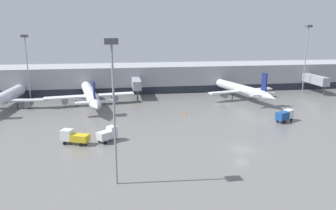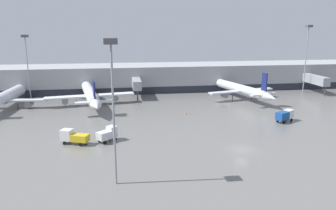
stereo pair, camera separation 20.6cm
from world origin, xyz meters
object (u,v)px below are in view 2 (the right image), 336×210
object	(u,v)px
service_truck_1	(74,136)
parked_jet_1	(242,89)
traffic_cone_1	(185,113)
service_truck_0	(285,115)
apron_light_mast_6	(112,73)
apron_light_mast_5	(26,49)
apron_light_mast_3	(308,41)
parked_jet_0	(90,94)
traffic_cone_0	(138,104)
service_truck_2	(108,134)
parked_jet_2	(3,99)

from	to	relation	value
service_truck_1	parked_jet_1	bearing A→B (deg)	-122.05
traffic_cone_1	service_truck_0	bearing A→B (deg)	-23.64
apron_light_mast_6	apron_light_mast_5	bearing A→B (deg)	113.46
service_truck_1	apron_light_mast_6	xyz separation A→B (m)	(8.13, -17.92, 14.49)
apron_light_mast_3	service_truck_1	bearing A→B (deg)	-150.22
parked_jet_0	apron_light_mast_5	size ratio (longest dim) A/B	1.88
traffic_cone_0	apron_light_mast_5	size ratio (longest dim) A/B	0.04
parked_jet_0	service_truck_0	size ratio (longest dim) A/B	6.91
parked_jet_1	service_truck_2	bearing A→B (deg)	115.06
traffic_cone_0	traffic_cone_1	bearing A→B (deg)	-48.08
apron_light_mast_3	apron_light_mast_5	distance (m)	90.13
parked_jet_1	traffic_cone_1	size ratio (longest dim) A/B	39.55
service_truck_2	traffic_cone_1	xyz separation A→B (m)	(19.19, 17.47, -1.17)
service_truck_2	apron_light_mast_3	xyz separation A→B (m)	(65.21, 40.49, 15.87)
service_truck_1	apron_light_mast_3	bearing A→B (deg)	-127.87
traffic_cone_0	service_truck_1	bearing A→B (deg)	-114.65
apron_light_mast_5	apron_light_mast_6	world-z (taller)	apron_light_mast_6
service_truck_0	apron_light_mast_5	distance (m)	76.17
service_truck_0	parked_jet_1	bearing A→B (deg)	63.42
parked_jet_2	service_truck_1	xyz separation A→B (m)	(22.70, -32.00, -1.34)
apron_light_mast_5	apron_light_mast_6	bearing A→B (deg)	-66.54
service_truck_0	service_truck_1	xyz separation A→B (m)	(-47.74, -8.28, -0.11)
apron_light_mast_5	parked_jet_2	bearing A→B (deg)	-110.55
parked_jet_0	service_truck_1	bearing A→B (deg)	169.32
parked_jet_1	service_truck_1	distance (m)	57.16
parked_jet_0	parked_jet_1	world-z (taller)	parked_jet_1
service_truck_0	apron_light_mast_3	bearing A→B (deg)	24.33
service_truck_2	apron_light_mast_3	world-z (taller)	apron_light_mast_3
service_truck_0	apron_light_mast_6	xyz separation A→B (m)	(-39.61, -26.20, 14.38)
parked_jet_1	parked_jet_2	size ratio (longest dim) A/B	0.94
service_truck_0	apron_light_mast_3	world-z (taller)	apron_light_mast_3
parked_jet_1	traffic_cone_1	bearing A→B (deg)	112.04
service_truck_1	traffic_cone_1	xyz separation A→B (m)	(25.61, 17.97, -1.12)
service_truck_0	service_truck_2	xyz separation A→B (m)	(-41.32, -7.78, -0.06)
traffic_cone_0	apron_light_mast_6	xyz separation A→B (m)	(-5.99, -48.69, 15.61)
parked_jet_0	apron_light_mast_6	distance (m)	53.04
service_truck_0	apron_light_mast_5	world-z (taller)	apron_light_mast_5
parked_jet_0	service_truck_2	distance (m)	33.06
parked_jet_2	traffic_cone_1	distance (m)	50.37
parked_jet_0	apron_light_mast_5	world-z (taller)	apron_light_mast_5
traffic_cone_1	apron_light_mast_6	world-z (taller)	apron_light_mast_6
traffic_cone_1	apron_light_mast_6	size ratio (longest dim) A/B	0.04
parked_jet_0	parked_jet_2	world-z (taller)	parked_jet_2
apron_light_mast_3	apron_light_mast_5	size ratio (longest dim) A/B	1.15
service_truck_2	apron_light_mast_3	size ratio (longest dim) A/B	0.19
parked_jet_1	apron_light_mast_6	size ratio (longest dim) A/B	1.50
traffic_cone_0	traffic_cone_1	world-z (taller)	same
parked_jet_1	service_truck_1	bearing A→B (deg)	111.37
parked_jet_2	service_truck_2	xyz separation A→B (m)	(29.12, -31.50, -1.29)
service_truck_2	apron_light_mast_3	distance (m)	78.38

